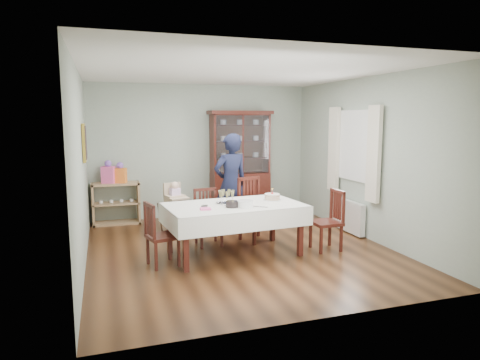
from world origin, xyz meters
name	(u,v)px	position (x,y,z in m)	size (l,w,h in m)	color
floor	(239,249)	(0.00, 0.00, 0.00)	(5.00, 5.00, 0.00)	#593319
room_shell	(229,138)	(0.00, 0.53, 1.70)	(5.00, 5.00, 5.00)	#9EAA99
dining_table	(234,229)	(-0.15, -0.23, 0.38)	(2.09, 1.32, 0.76)	#441911
china_cabinet	(240,162)	(0.75, 2.26, 1.12)	(1.30, 0.48, 2.18)	#441911
sideboard	(116,203)	(-1.75, 2.28, 0.40)	(0.90, 0.38, 0.80)	tan
picture_frame	(84,143)	(-2.22, 0.80, 1.65)	(0.04, 0.48, 0.58)	gold
window	(355,146)	(2.22, 0.30, 1.55)	(0.04, 1.02, 1.22)	white
curtain_left	(374,154)	(2.16, -0.32, 1.45)	(0.07, 0.30, 1.55)	silver
curtain_right	(334,149)	(2.16, 0.92, 1.45)	(0.07, 0.30, 1.55)	silver
radiator	(350,216)	(2.16, 0.30, 0.30)	(0.10, 0.80, 0.55)	white
chair_far_left	(208,228)	(-0.40, 0.37, 0.27)	(0.42, 0.42, 0.89)	#441911
chair_far_right	(256,222)	(0.41, 0.38, 0.31)	(0.59, 0.59, 1.04)	#441911
chair_end_left	(162,247)	(-1.24, -0.40, 0.26)	(0.48, 0.48, 0.89)	#441911
chair_end_right	(327,232)	(1.28, -0.45, 0.28)	(0.42, 0.42, 0.93)	#441911
woman	(231,184)	(0.15, 0.95, 0.88)	(0.64, 0.42, 1.76)	black
high_chair	(175,214)	(-0.81, 1.10, 0.37)	(0.51, 0.51, 0.94)	black
champagne_tray	(227,200)	(-0.24, -0.13, 0.82)	(0.33, 0.33, 0.20)	silver
birthday_cake	(272,197)	(0.50, -0.12, 0.81)	(0.27, 0.27, 0.19)	white
plate_stack_dark	(232,204)	(-0.23, -0.41, 0.80)	(0.19, 0.19, 0.09)	black
plate_stack_white	(245,204)	(-0.06, -0.47, 0.81)	(0.23, 0.23, 0.10)	white
napkin_stack	(206,209)	(-0.63, -0.46, 0.77)	(0.15, 0.15, 0.02)	#F45AA0
cutlery	(202,206)	(-0.64, -0.25, 0.77)	(0.12, 0.17, 0.01)	silver
cake_knife	(258,206)	(0.12, -0.51, 0.77)	(0.29, 0.03, 0.01)	silver
gift_bag_pink	(108,173)	(-1.87, 2.26, 0.99)	(0.28, 0.23, 0.44)	#F45AA0
gift_bag_orange	(120,174)	(-1.65, 2.26, 0.98)	(0.25, 0.22, 0.40)	orange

